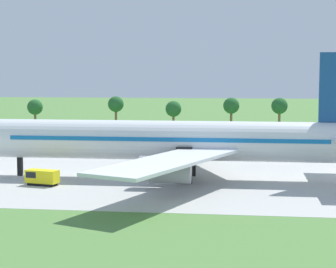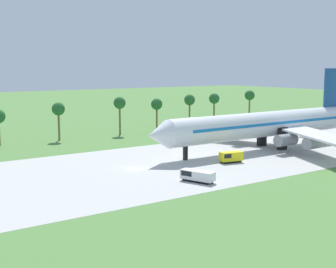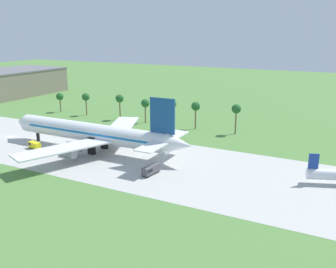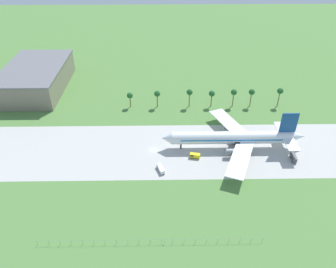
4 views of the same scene
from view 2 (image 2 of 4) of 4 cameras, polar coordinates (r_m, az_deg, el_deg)
name	(u,v)px [view 2 (image 2 of 4)]	position (r m, az deg, el deg)	size (l,w,h in m)	color
ground_plane	(135,169)	(94.05, -4.04, -4.24)	(600.00, 600.00, 0.00)	#517F3D
taxiway_strip	(135,169)	(94.05, -4.04, -4.23)	(320.00, 44.00, 0.02)	#B2B2AD
jet_airliner	(269,124)	(118.72, 12.23, 1.18)	(70.44, 59.64, 19.76)	white
baggage_tug	(230,157)	(100.25, 7.61, -2.77)	(5.16, 3.00, 2.31)	black
fuel_truck	(196,176)	(83.30, 3.48, -5.08)	(3.97, 6.62, 2.04)	black
palm_tree_row	(150,104)	(145.45, -2.16, 3.70)	(92.44, 3.60, 11.70)	brown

